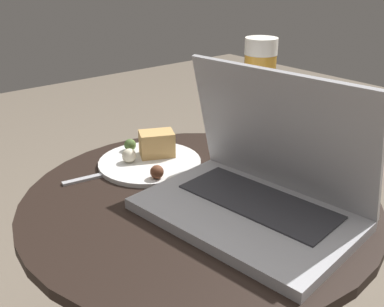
{
  "coord_description": "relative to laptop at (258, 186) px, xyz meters",
  "views": [
    {
      "loc": [
        0.53,
        -0.45,
        0.96
      ],
      "look_at": [
        -0.03,
        0.01,
        0.64
      ],
      "focal_mm": 42.0,
      "sensor_mm": 36.0,
      "label": 1
    }
  ],
  "objects": [
    {
      "name": "laptop",
      "position": [
        0.0,
        0.0,
        0.0
      ],
      "size": [
        0.36,
        0.26,
        0.23
      ],
      "color": "#B2B2B7",
      "rests_on": "table"
    },
    {
      "name": "table",
      "position": [
        -0.1,
        -0.04,
        -0.22
      ],
      "size": [
        0.62,
        0.62,
        0.57
      ],
      "color": "#515156",
      "rests_on": "ground_plane"
    },
    {
      "name": "beer_glass",
      "position": [
        -0.15,
        0.16,
        0.08
      ],
      "size": [
        0.06,
        0.06,
        0.25
      ],
      "color": "gold",
      "rests_on": "table"
    },
    {
      "name": "fork",
      "position": [
        -0.28,
        -0.09,
        -0.05
      ],
      "size": [
        0.05,
        0.2,
        0.0
      ],
      "color": "#B2B2B7",
      "rests_on": "table"
    },
    {
      "name": "snack_plate",
      "position": [
        -0.27,
        -0.02,
        -0.03
      ],
      "size": [
        0.21,
        0.21,
        0.06
      ],
      "color": "white",
      "rests_on": "table"
    }
  ]
}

